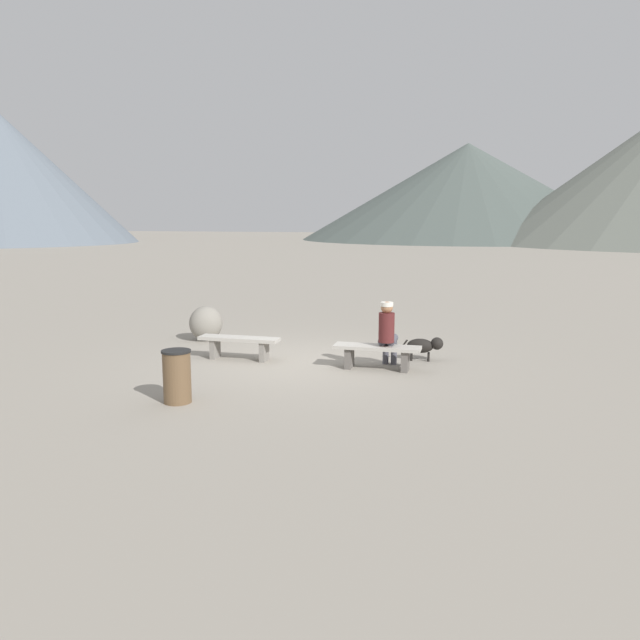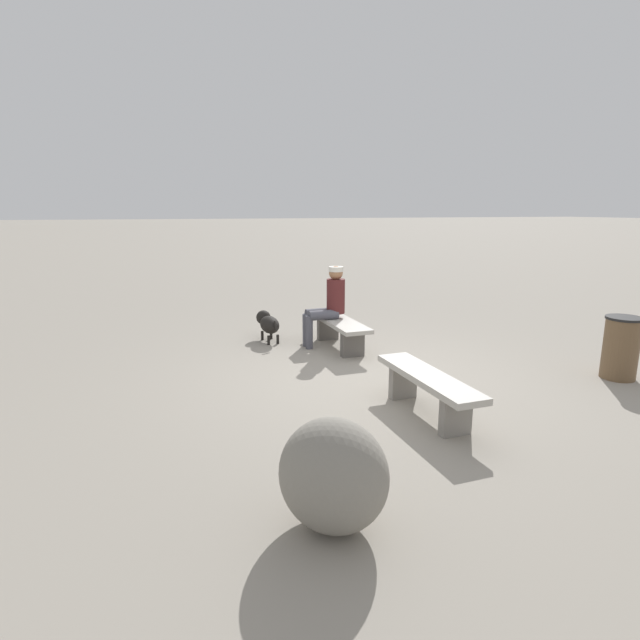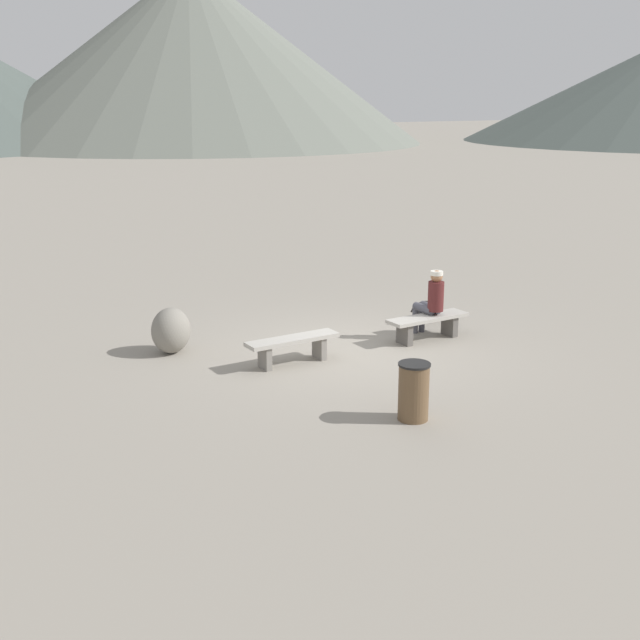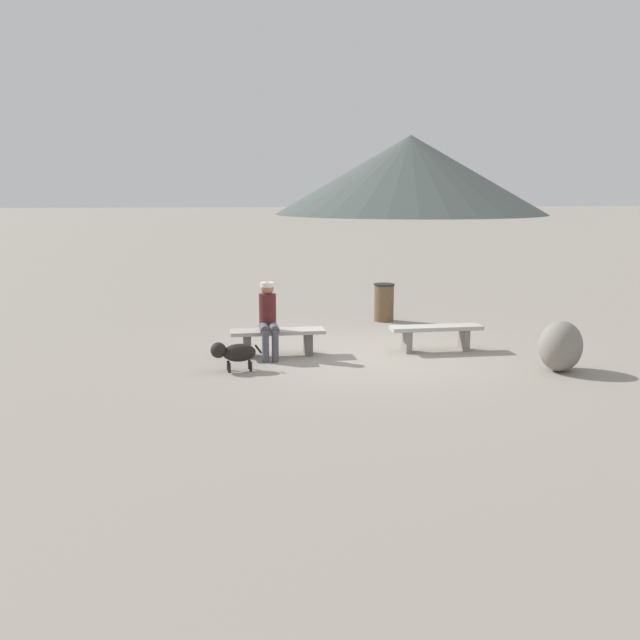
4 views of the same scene
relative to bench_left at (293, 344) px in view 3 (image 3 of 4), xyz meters
name	(u,v)px [view 3 (image 3 of 4)]	position (x,y,z in m)	size (l,w,h in m)	color
ground	(354,352)	(1.24, 0.09, -0.35)	(210.00, 210.00, 0.06)	gray
bench_left	(293,344)	(0.00, 0.00, 0.00)	(1.58, 0.40, 0.44)	gray
bench_right	(428,323)	(2.69, -0.04, -0.01)	(1.56, 0.46, 0.43)	#605B56
seated_person	(431,299)	(2.85, 0.08, 0.37)	(0.32, 0.65, 1.23)	#511E1E
dog	(427,307)	(3.42, 0.91, -0.03)	(0.78, 0.32, 0.45)	black
trash_bin	(414,391)	(0.26, -2.86, 0.07)	(0.43, 0.43, 0.79)	brown
boulder	(171,330)	(-1.47, 1.55, 0.06)	(0.74, 0.63, 0.77)	gray
distant_peak_4	(192,55)	(23.49, 62.17, 7.50)	(42.22, 42.22, 15.65)	slate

